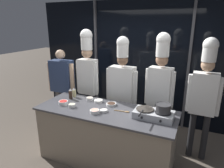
# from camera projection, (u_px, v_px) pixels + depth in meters

# --- Properties ---
(ground_plane) EXTENTS (24.00, 24.00, 0.00)m
(ground_plane) POSITION_uv_depth(u_px,v_px,m) (106.00, 159.00, 3.38)
(ground_plane) COLOR brown
(window_wall_back) EXTENTS (4.98, 0.09, 2.70)m
(window_wall_back) POSITION_uv_depth(u_px,v_px,m) (139.00, 63.00, 4.48)
(window_wall_back) COLOR black
(window_wall_back) RESTS_ON ground_plane
(demo_counter) EXTENTS (2.20, 0.83, 0.92)m
(demo_counter) POSITION_uv_depth(u_px,v_px,m) (106.00, 135.00, 3.25)
(demo_counter) COLOR gray
(demo_counter) RESTS_ON ground_plane
(portable_stove) EXTENTS (0.56, 0.32, 0.11)m
(portable_stove) POSITION_uv_depth(u_px,v_px,m) (154.00, 114.00, 2.83)
(portable_stove) COLOR #B2B5BA
(portable_stove) RESTS_ON demo_counter
(frying_pan) EXTENTS (0.26, 0.45, 0.04)m
(frying_pan) POSITION_uv_depth(u_px,v_px,m) (145.00, 108.00, 2.85)
(frying_pan) COLOR #38332D
(frying_pan) RESTS_ON portable_stove
(stock_pot) EXTENTS (0.23, 0.21, 0.12)m
(stock_pot) POSITION_uv_depth(u_px,v_px,m) (163.00, 108.00, 2.74)
(stock_pot) COLOR #333335
(stock_pot) RESTS_ON portable_stove
(squeeze_bottle_soy) EXTENTS (0.06, 0.06, 0.19)m
(squeeze_bottle_soy) POSITION_uv_depth(u_px,v_px,m) (71.00, 94.00, 3.54)
(squeeze_bottle_soy) COLOR #332319
(squeeze_bottle_soy) RESTS_ON demo_counter
(squeeze_bottle_oil) EXTENTS (0.06, 0.06, 0.17)m
(squeeze_bottle_oil) POSITION_uv_depth(u_px,v_px,m) (74.00, 93.00, 3.63)
(squeeze_bottle_oil) COLOR beige
(squeeze_bottle_oil) RESTS_ON demo_counter
(prep_bowl_bell_pepper) EXTENTS (0.16, 0.16, 0.06)m
(prep_bowl_bell_pepper) POSITION_uv_depth(u_px,v_px,m) (63.00, 102.00, 3.31)
(prep_bowl_bell_pepper) COLOR white
(prep_bowl_bell_pepper) RESTS_ON demo_counter
(prep_bowl_soy_glaze) EXTENTS (0.17, 0.17, 0.04)m
(prep_bowl_soy_glaze) POSITION_uv_depth(u_px,v_px,m) (111.00, 104.00, 3.28)
(prep_bowl_soy_glaze) COLOR white
(prep_bowl_soy_glaze) RESTS_ON demo_counter
(prep_bowl_noodles) EXTENTS (0.11, 0.11, 0.05)m
(prep_bowl_noodles) POSITION_uv_depth(u_px,v_px,m) (72.00, 105.00, 3.20)
(prep_bowl_noodles) COLOR white
(prep_bowl_noodles) RESTS_ON demo_counter
(prep_bowl_shrimp) EXTENTS (0.15, 0.15, 0.05)m
(prep_bowl_shrimp) POSITION_uv_depth(u_px,v_px,m) (95.00, 111.00, 2.99)
(prep_bowl_shrimp) COLOR white
(prep_bowl_shrimp) RESTS_ON demo_counter
(prep_bowl_chicken) EXTENTS (0.12, 0.12, 0.05)m
(prep_bowl_chicken) POSITION_uv_depth(u_px,v_px,m) (90.00, 99.00, 3.49)
(prep_bowl_chicken) COLOR white
(prep_bowl_chicken) RESTS_ON demo_counter
(prep_bowl_garlic) EXTENTS (0.15, 0.15, 0.04)m
(prep_bowl_garlic) POSITION_uv_depth(u_px,v_px,m) (98.00, 101.00, 3.41)
(prep_bowl_garlic) COLOR white
(prep_bowl_garlic) RESTS_ON demo_counter
(prep_bowl_rice) EXTENTS (0.12, 0.12, 0.04)m
(prep_bowl_rice) POSITION_uv_depth(u_px,v_px,m) (104.00, 111.00, 3.04)
(prep_bowl_rice) COLOR white
(prep_bowl_rice) RESTS_ON demo_counter
(serving_spoon_slotted) EXTENTS (0.25, 0.06, 0.02)m
(serving_spoon_slotted) POSITION_uv_depth(u_px,v_px,m) (125.00, 111.00, 3.03)
(serving_spoon_slotted) COLOR olive
(serving_spoon_slotted) RESTS_ON demo_counter
(person_guest) EXTENTS (0.62, 0.28, 1.69)m
(person_guest) POSITION_uv_depth(u_px,v_px,m) (62.00, 82.00, 4.23)
(person_guest) COLOR #4C4C51
(person_guest) RESTS_ON ground_plane
(chef_head) EXTENTS (0.48, 0.23, 2.11)m
(chef_head) POSITION_uv_depth(u_px,v_px,m) (88.00, 72.00, 3.90)
(chef_head) COLOR #232326
(chef_head) RESTS_ON ground_plane
(chef_sous) EXTENTS (0.60, 0.25, 2.00)m
(chef_sous) POSITION_uv_depth(u_px,v_px,m) (122.00, 84.00, 3.65)
(chef_sous) COLOR #4C4C51
(chef_sous) RESTS_ON ground_plane
(chef_line) EXTENTS (0.50, 0.25, 2.08)m
(chef_line) POSITION_uv_depth(u_px,v_px,m) (160.00, 83.00, 3.35)
(chef_line) COLOR #232326
(chef_line) RESTS_ON ground_plane
(chef_pastry) EXTENTS (0.50, 0.22, 2.02)m
(chef_pastry) POSITION_uv_depth(u_px,v_px,m) (204.00, 90.00, 3.10)
(chef_pastry) COLOR #232326
(chef_pastry) RESTS_ON ground_plane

